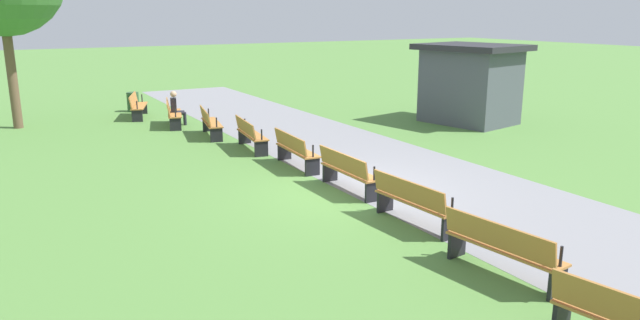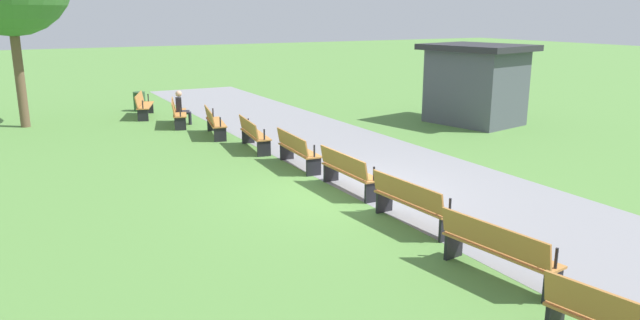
# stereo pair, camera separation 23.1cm
# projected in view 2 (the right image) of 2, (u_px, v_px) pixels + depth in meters

# --- Properties ---
(ground_plane) EXTENTS (120.00, 120.00, 0.00)m
(ground_plane) POSITION_uv_depth(u_px,v_px,m) (351.00, 191.00, 12.95)
(ground_plane) COLOR #54843D
(path_paving) EXTENTS (38.27, 4.28, 0.01)m
(path_paving) POSITION_uv_depth(u_px,v_px,m) (422.00, 179.00, 13.85)
(path_paving) COLOR gray
(path_paving) RESTS_ON ground
(bench_0) EXTENTS (1.94, 1.05, 0.89)m
(bench_0) POSITION_uv_depth(u_px,v_px,m) (143.00, 105.00, 21.96)
(bench_0) COLOR #B27538
(bench_0) RESTS_ON ground
(bench_1) EXTENTS (1.95, 0.94, 0.89)m
(bench_1) POSITION_uv_depth(u_px,v_px,m) (178.00, 112.00, 20.32)
(bench_1) COLOR #B27538
(bench_1) RESTS_ON ground
(bench_2) EXTENTS (1.95, 0.83, 0.89)m
(bench_2) POSITION_uv_depth(u_px,v_px,m) (214.00, 121.00, 18.57)
(bench_2) COLOR #B27538
(bench_2) RESTS_ON ground
(bench_3) EXTENTS (1.94, 0.71, 0.89)m
(bench_3) POSITION_uv_depth(u_px,v_px,m) (253.00, 133.00, 16.73)
(bench_3) COLOR #B27538
(bench_3) RESTS_ON ground
(bench_4) EXTENTS (1.92, 0.59, 0.89)m
(bench_4) POSITION_uv_depth(u_px,v_px,m) (297.00, 149.00, 14.81)
(bench_4) COLOR #B27538
(bench_4) RESTS_ON ground
(bench_5) EXTENTS (1.89, 0.47, 0.89)m
(bench_5) POSITION_uv_depth(u_px,v_px,m) (348.00, 171.00, 12.80)
(bench_5) COLOR #B27538
(bench_5) RESTS_ON ground
(bench_6) EXTENTS (1.92, 0.59, 0.89)m
(bench_6) POSITION_uv_depth(u_px,v_px,m) (412.00, 201.00, 10.72)
(bench_6) COLOR #B27538
(bench_6) RESTS_ON ground
(bench_7) EXTENTS (1.94, 0.71, 0.89)m
(bench_7) POSITION_uv_depth(u_px,v_px,m) (497.00, 248.00, 8.58)
(bench_7) COLOR #B27538
(bench_7) RESTS_ON ground
(person_seated) EXTENTS (0.43, 0.58, 1.20)m
(person_seated) POSITION_uv_depth(u_px,v_px,m) (182.00, 107.00, 20.49)
(person_seated) COLOR black
(person_seated) RESTS_ON ground
(trash_bin) EXTENTS (0.46, 0.46, 0.76)m
(trash_bin) POSITION_uv_depth(u_px,v_px,m) (140.00, 101.00, 23.40)
(trash_bin) COLOR #2D512D
(trash_bin) RESTS_ON ground
(kiosk) EXTENTS (3.86, 3.37, 2.76)m
(kiosk) POSITION_uv_depth(u_px,v_px,m) (476.00, 83.00, 20.56)
(kiosk) COLOR #4C515B
(kiosk) RESTS_ON ground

